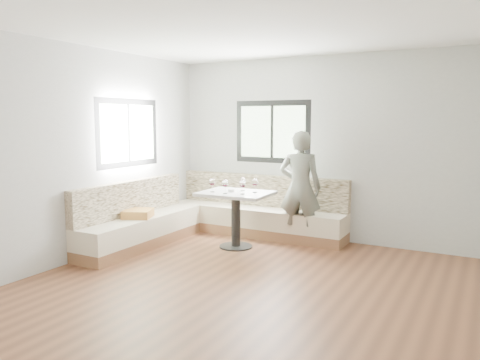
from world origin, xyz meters
name	(u,v)px	position (x,y,z in m)	size (l,w,h in m)	color
room	(248,160)	(-0.08, 0.08, 1.41)	(5.01, 5.01, 2.81)	brown
banquette	(208,218)	(-1.59, 1.63, 0.33)	(2.90, 2.80, 0.95)	brown
table	(236,206)	(-0.98, 1.44, 0.61)	(1.01, 0.80, 0.81)	black
person	(300,188)	(-0.24, 2.06, 0.85)	(0.62, 0.41, 1.69)	slate
olive_ramekin	(231,191)	(-1.05, 1.43, 0.83)	(0.09, 0.09, 0.04)	white
wine_glass_a	(212,182)	(-1.28, 1.28, 0.95)	(0.09, 0.09, 0.20)	white
wine_glass_b	(225,184)	(-1.04, 1.23, 0.95)	(0.09, 0.09, 0.20)	white
wine_glass_c	(242,184)	(-0.81, 1.31, 0.95)	(0.09, 0.09, 0.20)	white
wine_glass_d	(243,181)	(-0.95, 1.58, 0.95)	(0.09, 0.09, 0.20)	white
wine_glass_e	(255,183)	(-0.72, 1.52, 0.95)	(0.09, 0.09, 0.20)	white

